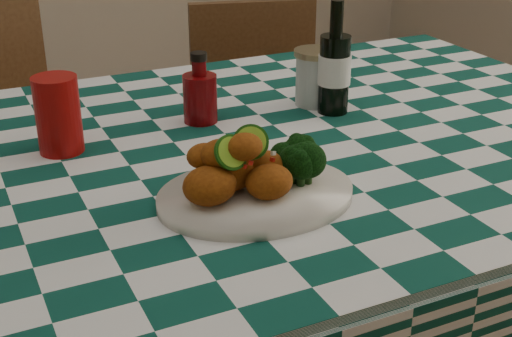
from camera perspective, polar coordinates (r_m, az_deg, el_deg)
name	(u,v)px	position (r m, az deg, el deg)	size (l,w,h in m)	color
dining_table	(241,321)	(1.50, -1.24, -12.10)	(1.66, 1.06, 0.79)	#0C4135
plate	(256,196)	(1.10, 0.00, -2.18)	(0.31, 0.24, 0.02)	silver
fried_chicken_pile	(242,164)	(1.06, -1.15, 0.36)	(0.15, 0.11, 0.10)	#90430D
broccoli_side	(298,159)	(1.12, 3.41, 0.74)	(0.09, 0.09, 0.06)	black
red_tumbler	(58,115)	(1.30, -15.55, 4.17)	(0.08, 0.08, 0.14)	#910807
ketchup_bottle	(200,88)	(1.40, -4.52, 6.47)	(0.07, 0.07, 0.14)	#630407
mason_jar	(315,77)	(1.50, 4.74, 7.28)	(0.09, 0.09, 0.12)	#B2BCBA
beer_bottle	(335,58)	(1.44, 6.33, 8.80)	(0.07, 0.07, 0.23)	black
wooden_chair_left	(22,177)	(1.95, -18.22, -0.68)	(0.45, 0.47, 0.99)	#472814
wooden_chair_right	(264,154)	(2.17, 0.66, 1.19)	(0.39, 0.41, 0.85)	#472814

